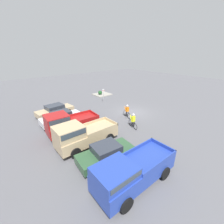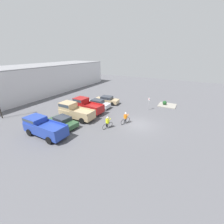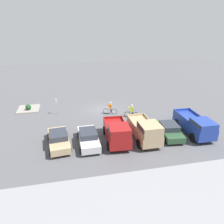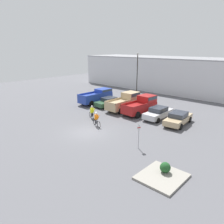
{
  "view_description": "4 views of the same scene",
  "coord_description": "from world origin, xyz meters",
  "px_view_note": "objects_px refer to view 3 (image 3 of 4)",
  "views": [
    {
      "loc": [
        -12.77,
        14.53,
        7.76
      ],
      "look_at": [
        -0.36,
        4.07,
        1.2
      ],
      "focal_mm": 24.0,
      "sensor_mm": 36.0,
      "label": 1
    },
    {
      "loc": [
        -18.23,
        -5.56,
        9.37
      ],
      "look_at": [
        -0.36,
        4.07,
        1.2
      ],
      "focal_mm": 24.0,
      "sensor_mm": 36.0,
      "label": 2
    },
    {
      "loc": [
        4.66,
        27.47,
        10.91
      ],
      "look_at": [
        -0.36,
        4.07,
        1.2
      ],
      "focal_mm": 35.0,
      "sensor_mm": 36.0,
      "label": 3
    },
    {
      "loc": [
        16.27,
        -13.94,
        8.55
      ],
      "look_at": [
        -0.36,
        4.07,
        1.2
      ],
      "focal_mm": 35.0,
      "sensor_mm": 36.0,
      "label": 4
    }
  ],
  "objects_px": {
    "pickup_truck_2": "(117,132)",
    "sedan_2": "(59,139)",
    "cyclist_0": "(110,108)",
    "cyclist_1": "(132,111)",
    "shrub": "(28,107)",
    "sedan_0": "(169,130)",
    "pickup_truck_1": "(145,130)",
    "fire_lane_sign": "(56,104)",
    "sedan_1": "(88,138)",
    "pickup_truck_0": "(195,125)"
  },
  "relations": [
    {
      "from": "cyclist_0",
      "to": "pickup_truck_2",
      "type": "bearing_deg",
      "value": 83.41
    },
    {
      "from": "pickup_truck_0",
      "to": "sedan_2",
      "type": "height_order",
      "value": "pickup_truck_0"
    },
    {
      "from": "pickup_truck_0",
      "to": "fire_lane_sign",
      "type": "relative_size",
      "value": 2.5
    },
    {
      "from": "sedan_2",
      "to": "shrub",
      "type": "xyz_separation_m",
      "value": [
        4.11,
        -10.16,
        -0.2
      ]
    },
    {
      "from": "sedan_1",
      "to": "cyclist_0",
      "type": "relative_size",
      "value": 2.62
    },
    {
      "from": "pickup_truck_2",
      "to": "shrub",
      "type": "bearing_deg",
      "value": -48.28
    },
    {
      "from": "sedan_0",
      "to": "pickup_truck_1",
      "type": "xyz_separation_m",
      "value": [
        2.8,
        0.44,
        0.52
      ]
    },
    {
      "from": "pickup_truck_0",
      "to": "fire_lane_sign",
      "type": "distance_m",
      "value": 16.76
    },
    {
      "from": "sedan_0",
      "to": "shrub",
      "type": "height_order",
      "value": "sedan_0"
    },
    {
      "from": "sedan_1",
      "to": "fire_lane_sign",
      "type": "relative_size",
      "value": 2.05
    },
    {
      "from": "pickup_truck_2",
      "to": "shrub",
      "type": "height_order",
      "value": "pickup_truck_2"
    },
    {
      "from": "fire_lane_sign",
      "to": "shrub",
      "type": "xyz_separation_m",
      "value": [
        3.78,
        -2.05,
        -0.84
      ]
    },
    {
      "from": "fire_lane_sign",
      "to": "cyclist_1",
      "type": "bearing_deg",
      "value": 162.52
    },
    {
      "from": "sedan_1",
      "to": "shrub",
      "type": "xyz_separation_m",
      "value": [
        6.91,
        -10.47,
        -0.2
      ]
    },
    {
      "from": "sedan_0",
      "to": "sedan_1",
      "type": "bearing_deg",
      "value": -0.21
    },
    {
      "from": "pickup_truck_0",
      "to": "cyclist_1",
      "type": "bearing_deg",
      "value": -48.38
    },
    {
      "from": "sedan_1",
      "to": "cyclist_1",
      "type": "height_order",
      "value": "cyclist_1"
    },
    {
      "from": "pickup_truck_2",
      "to": "sedan_2",
      "type": "height_order",
      "value": "pickup_truck_2"
    },
    {
      "from": "pickup_truck_1",
      "to": "cyclist_1",
      "type": "relative_size",
      "value": 3.2
    },
    {
      "from": "sedan_1",
      "to": "cyclist_0",
      "type": "bearing_deg",
      "value": -117.22
    },
    {
      "from": "pickup_truck_0",
      "to": "sedan_1",
      "type": "xyz_separation_m",
      "value": [
        11.19,
        -0.27,
        -0.4
      ]
    },
    {
      "from": "fire_lane_sign",
      "to": "sedan_0",
      "type": "bearing_deg",
      "value": 143.73
    },
    {
      "from": "pickup_truck_1",
      "to": "cyclist_0",
      "type": "height_order",
      "value": "pickup_truck_1"
    },
    {
      "from": "sedan_1",
      "to": "cyclist_1",
      "type": "bearing_deg",
      "value": -137.36
    },
    {
      "from": "pickup_truck_0",
      "to": "pickup_truck_1",
      "type": "xyz_separation_m",
      "value": [
        5.59,
        0.19,
        0.07
      ]
    },
    {
      "from": "sedan_0",
      "to": "sedan_2",
      "type": "distance_m",
      "value": 11.21
    },
    {
      "from": "cyclist_0",
      "to": "cyclist_1",
      "type": "height_order",
      "value": "cyclist_0"
    },
    {
      "from": "pickup_truck_2",
      "to": "sedan_2",
      "type": "bearing_deg",
      "value": -7.19
    },
    {
      "from": "sedan_2",
      "to": "cyclist_1",
      "type": "relative_size",
      "value": 2.79
    },
    {
      "from": "sedan_2",
      "to": "pickup_truck_0",
      "type": "bearing_deg",
      "value": 177.58
    },
    {
      "from": "fire_lane_sign",
      "to": "pickup_truck_1",
      "type": "bearing_deg",
      "value": 134.46
    },
    {
      "from": "sedan_1",
      "to": "cyclist_0",
      "type": "height_order",
      "value": "cyclist_0"
    },
    {
      "from": "pickup_truck_0",
      "to": "cyclist_0",
      "type": "bearing_deg",
      "value": -44.1
    },
    {
      "from": "pickup_truck_0",
      "to": "sedan_2",
      "type": "distance_m",
      "value": 14.01
    },
    {
      "from": "cyclist_0",
      "to": "cyclist_1",
      "type": "distance_m",
      "value": 2.83
    },
    {
      "from": "pickup_truck_0",
      "to": "shrub",
      "type": "relative_size",
      "value": 7.55
    },
    {
      "from": "pickup_truck_2",
      "to": "cyclist_0",
      "type": "distance_m",
      "value": 7.5
    },
    {
      "from": "fire_lane_sign",
      "to": "shrub",
      "type": "height_order",
      "value": "fire_lane_sign"
    },
    {
      "from": "sedan_2",
      "to": "sedan_0",
      "type": "bearing_deg",
      "value": 178.22
    },
    {
      "from": "shrub",
      "to": "fire_lane_sign",
      "type": "bearing_deg",
      "value": 151.6
    },
    {
      "from": "sedan_2",
      "to": "cyclist_0",
      "type": "xyz_separation_m",
      "value": [
        -6.43,
        -6.74,
        0.11
      ]
    },
    {
      "from": "cyclist_0",
      "to": "shrub",
      "type": "xyz_separation_m",
      "value": [
        10.54,
        -3.42,
        -0.31
      ]
    },
    {
      "from": "cyclist_1",
      "to": "pickup_truck_1",
      "type": "bearing_deg",
      "value": 85.98
    },
    {
      "from": "pickup_truck_2",
      "to": "cyclist_0",
      "type": "relative_size",
      "value": 2.95
    },
    {
      "from": "cyclist_0",
      "to": "cyclist_1",
      "type": "relative_size",
      "value": 1.03
    },
    {
      "from": "shrub",
      "to": "pickup_truck_2",
      "type": "bearing_deg",
      "value": 131.72
    },
    {
      "from": "sedan_1",
      "to": "sedan_2",
      "type": "distance_m",
      "value": 2.82
    },
    {
      "from": "shrub",
      "to": "pickup_truck_0",
      "type": "bearing_deg",
      "value": 149.31
    },
    {
      "from": "pickup_truck_0",
      "to": "cyclist_1",
      "type": "distance_m",
      "value": 7.79
    },
    {
      "from": "sedan_2",
      "to": "shrub",
      "type": "distance_m",
      "value": 10.96
    }
  ]
}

